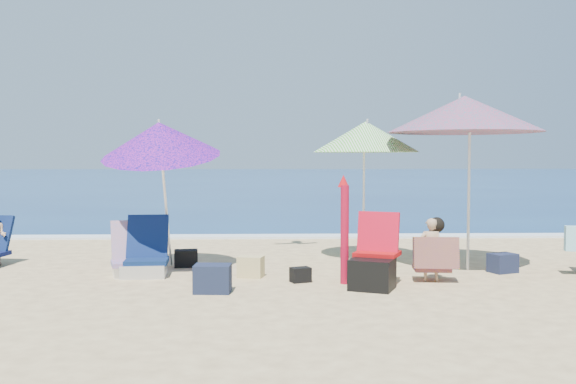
{
  "coord_description": "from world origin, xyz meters",
  "views": [
    {
      "loc": [
        -0.55,
        -7.29,
        1.53
      ],
      "look_at": [
        -0.3,
        1.0,
        1.1
      ],
      "focal_mm": 39.98,
      "sensor_mm": 36.0,
      "label": 1
    }
  ],
  "objects_px": {
    "chair_rainbow": "(132,261)",
    "umbrella_blue": "(160,139)",
    "umbrella_striped": "(366,137)",
    "chair_navy": "(146,260)",
    "camp_chair_left": "(374,266)",
    "person_center": "(433,251)",
    "furled_umbrella": "(344,224)",
    "umbrella_turquoise": "(465,114)"
  },
  "relations": [
    {
      "from": "chair_rainbow",
      "to": "umbrella_blue",
      "type": "bearing_deg",
      "value": 31.09
    },
    {
      "from": "umbrella_striped",
      "to": "chair_navy",
      "type": "xyz_separation_m",
      "value": [
        -3.07,
        -1.15,
        -1.65
      ]
    },
    {
      "from": "umbrella_blue",
      "to": "chair_rainbow",
      "type": "bearing_deg",
      "value": -148.91
    },
    {
      "from": "camp_chair_left",
      "to": "person_center",
      "type": "xyz_separation_m",
      "value": [
        0.8,
        0.36,
        0.12
      ]
    },
    {
      "from": "chair_navy",
      "to": "umbrella_blue",
      "type": "bearing_deg",
      "value": 56.67
    },
    {
      "from": "furled_umbrella",
      "to": "chair_rainbow",
      "type": "bearing_deg",
      "value": 166.38
    },
    {
      "from": "umbrella_turquoise",
      "to": "camp_chair_left",
      "type": "relative_size",
      "value": 2.76
    },
    {
      "from": "umbrella_turquoise",
      "to": "furled_umbrella",
      "type": "distance_m",
      "value": 2.45
    },
    {
      "from": "person_center",
      "to": "umbrella_blue",
      "type": "bearing_deg",
      "value": 167.09
    },
    {
      "from": "umbrella_turquoise",
      "to": "chair_rainbow",
      "type": "xyz_separation_m",
      "value": [
        -4.49,
        -0.29,
        -1.95
      ]
    },
    {
      "from": "furled_umbrella",
      "to": "chair_rainbow",
      "type": "height_order",
      "value": "furled_umbrella"
    },
    {
      "from": "chair_navy",
      "to": "camp_chair_left",
      "type": "relative_size",
      "value": 0.88
    },
    {
      "from": "furled_umbrella",
      "to": "camp_chair_left",
      "type": "distance_m",
      "value": 0.63
    },
    {
      "from": "umbrella_blue",
      "to": "camp_chair_left",
      "type": "height_order",
      "value": "umbrella_blue"
    },
    {
      "from": "umbrella_turquoise",
      "to": "person_center",
      "type": "distance_m",
      "value": 2.06
    },
    {
      "from": "furled_umbrella",
      "to": "chair_navy",
      "type": "relative_size",
      "value": 1.72
    },
    {
      "from": "umbrella_turquoise",
      "to": "person_center",
      "type": "bearing_deg",
      "value": -126.15
    },
    {
      "from": "umbrella_blue",
      "to": "chair_rainbow",
      "type": "xyz_separation_m",
      "value": [
        -0.35,
        -0.21,
        -1.6
      ]
    },
    {
      "from": "umbrella_turquoise",
      "to": "furled_umbrella",
      "type": "relative_size",
      "value": 1.83
    },
    {
      "from": "chair_navy",
      "to": "camp_chair_left",
      "type": "height_order",
      "value": "camp_chair_left"
    },
    {
      "from": "umbrella_blue",
      "to": "camp_chair_left",
      "type": "xyz_separation_m",
      "value": [
        2.7,
        -1.16,
        -1.53
      ]
    },
    {
      "from": "umbrella_striped",
      "to": "chair_navy",
      "type": "relative_size",
      "value": 2.74
    },
    {
      "from": "person_center",
      "to": "chair_navy",
      "type": "bearing_deg",
      "value": 171.43
    },
    {
      "from": "chair_navy",
      "to": "camp_chair_left",
      "type": "xyz_separation_m",
      "value": [
        2.86,
        -0.91,
        0.06
      ]
    },
    {
      "from": "chair_navy",
      "to": "chair_rainbow",
      "type": "xyz_separation_m",
      "value": [
        -0.19,
        0.04,
        -0.02
      ]
    },
    {
      "from": "chair_navy",
      "to": "person_center",
      "type": "height_order",
      "value": "person_center"
    },
    {
      "from": "furled_umbrella",
      "to": "camp_chair_left",
      "type": "xyz_separation_m",
      "value": [
        0.32,
        -0.29,
        -0.47
      ]
    },
    {
      "from": "camp_chair_left",
      "to": "chair_rainbow",
      "type": "bearing_deg",
      "value": 162.72
    },
    {
      "from": "chair_rainbow",
      "to": "chair_navy",
      "type": "bearing_deg",
      "value": -11.82
    },
    {
      "from": "umbrella_striped",
      "to": "chair_rainbow",
      "type": "xyz_separation_m",
      "value": [
        -3.25,
        -1.11,
        -1.67
      ]
    },
    {
      "from": "camp_chair_left",
      "to": "umbrella_striped",
      "type": "bearing_deg",
      "value": 84.22
    },
    {
      "from": "umbrella_striped",
      "to": "chair_rainbow",
      "type": "height_order",
      "value": "umbrella_striped"
    },
    {
      "from": "umbrella_blue",
      "to": "chair_rainbow",
      "type": "relative_size",
      "value": 2.86
    },
    {
      "from": "umbrella_turquoise",
      "to": "umbrella_blue",
      "type": "relative_size",
      "value": 1.12
    },
    {
      "from": "chair_navy",
      "to": "person_center",
      "type": "bearing_deg",
      "value": -8.57
    },
    {
      "from": "chair_navy",
      "to": "person_center",
      "type": "relative_size",
      "value": 0.96
    },
    {
      "from": "umbrella_striped",
      "to": "camp_chair_left",
      "type": "xyz_separation_m",
      "value": [
        -0.21,
        -2.06,
        -1.59
      ]
    },
    {
      "from": "umbrella_blue",
      "to": "furled_umbrella",
      "type": "relative_size",
      "value": 1.64
    },
    {
      "from": "umbrella_blue",
      "to": "person_center",
      "type": "xyz_separation_m",
      "value": [
        3.49,
        -0.8,
        -1.4
      ]
    },
    {
      "from": "umbrella_blue",
      "to": "chair_rainbow",
      "type": "height_order",
      "value": "umbrella_blue"
    },
    {
      "from": "furled_umbrella",
      "to": "umbrella_striped",
      "type": "bearing_deg",
      "value": 73.54
    },
    {
      "from": "person_center",
      "to": "umbrella_turquoise",
      "type": "bearing_deg",
      "value": 53.85
    }
  ]
}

